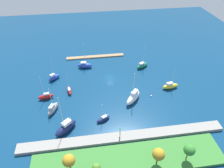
{
  "coord_description": "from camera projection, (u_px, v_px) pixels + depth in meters",
  "views": [
    {
      "loc": [
        8.52,
        65.1,
        48.95
      ],
      "look_at": [
        0.0,
        5.79,
        1.5
      ],
      "focal_mm": 32.42,
      "sensor_mm": 36.0,
      "label": 1
    }
  ],
  "objects": [
    {
      "name": "sailboat_navy_by_breakwater",
      "position": [
        103.0,
        119.0,
        63.68
      ],
      "size": [
        4.84,
        3.3,
        7.22
      ],
      "rotation": [
        0.0,
        0.0,
        0.43
      ],
      "color": "#141E4C",
      "rests_on": "water"
    },
    {
      "name": "sailboat_blue_mid_basin",
      "position": [
        85.0,
        65.0,
        87.11
      ],
      "size": [
        6.52,
        3.12,
        11.36
      ],
      "rotation": [
        0.0,
        0.0,
        3.0
      ],
      "color": "#2347B2",
      "rests_on": "water"
    },
    {
      "name": "pier_dock",
      "position": [
        95.0,
        57.0,
        94.65
      ],
      "size": [
        26.66,
        2.09,
        0.52
      ],
      "primitive_type": "cube",
      "color": "#997A56",
      "rests_on": "ground"
    },
    {
      "name": "sailboat_red_along_channel",
      "position": [
        69.0,
        90.0,
        74.5
      ],
      "size": [
        2.07,
        4.83,
        8.17
      ],
      "rotation": [
        0.0,
        0.0,
        4.88
      ],
      "color": "red",
      "rests_on": "water"
    },
    {
      "name": "breakwater",
      "position": [
        124.0,
        137.0,
        58.61
      ],
      "size": [
        59.93,
        3.32,
        1.01
      ],
      "primitive_type": "cube",
      "color": "gray",
      "rests_on": "ground"
    },
    {
      "name": "park_tree_east",
      "position": [
        159.0,
        154.0,
        49.38
      ],
      "size": [
        3.12,
        3.12,
        5.52
      ],
      "color": "brown",
      "rests_on": "shoreline_park"
    },
    {
      "name": "sailboat_blue_center_basin",
      "position": [
        54.0,
        77.0,
        80.39
      ],
      "size": [
        5.07,
        4.49,
        9.94
      ],
      "rotation": [
        0.0,
        0.0,
        3.8
      ],
      "color": "#2347B2",
      "rests_on": "water"
    },
    {
      "name": "park_tree_west",
      "position": [
        96.0,
        168.0,
        47.96
      ],
      "size": [
        2.07,
        2.07,
        3.82
      ],
      "color": "brown",
      "rests_on": "shoreline_park"
    },
    {
      "name": "sailboat_navy_east_end",
      "position": [
        66.0,
        127.0,
        60.14
      ],
      "size": [
        7.27,
        6.91,
        13.84
      ],
      "rotation": [
        0.0,
        0.0,
        0.74
      ],
      "color": "#141E4C",
      "rests_on": "water"
    },
    {
      "name": "sailboat_green_off_beacon",
      "position": [
        142.0,
        65.0,
        87.3
      ],
      "size": [
        6.13,
        4.59,
        11.1
      ],
      "rotation": [
        0.0,
        0.0,
        3.64
      ],
      "color": "#19724C",
      "rests_on": "water"
    },
    {
      "name": "shoreline_park",
      "position": [
        129.0,
        160.0,
        53.02
      ],
      "size": [
        50.55,
        9.48,
        0.87
      ],
      "primitive_type": "cube",
      "color": "#387A33",
      "rests_on": "ground"
    },
    {
      "name": "park_tree_center",
      "position": [
        189.0,
        150.0,
        50.33
      ],
      "size": [
        2.89,
        2.89,
        5.4
      ],
      "color": "brown",
      "rests_on": "shoreline_park"
    },
    {
      "name": "sailboat_red_inner_mooring",
      "position": [
        46.0,
        96.0,
        71.55
      ],
      "size": [
        5.44,
        2.39,
        10.07
      ],
      "rotation": [
        0.0,
        0.0,
        0.17
      ],
      "color": "red",
      "rests_on": "water"
    },
    {
      "name": "mooring_buoy_white",
      "position": [
        151.0,
        96.0,
        72.92
      ],
      "size": [
        0.6,
        0.6,
        0.6
      ],
      "primitive_type": "sphere",
      "color": "white",
      "rests_on": "water"
    },
    {
      "name": "water",
      "position": [
        110.0,
        78.0,
        81.85
      ],
      "size": [
        160.0,
        160.0,
        0.0
      ],
      "primitive_type": "plane",
      "color": "navy",
      "rests_on": "ground"
    },
    {
      "name": "harbor_beacon",
      "position": [
        120.0,
        132.0,
        56.84
      ],
      "size": [
        0.56,
        0.56,
        3.73
      ],
      "color": "silver",
      "rests_on": "breakwater"
    },
    {
      "name": "sailboat_gray_lone_south",
      "position": [
        53.0,
        109.0,
        66.53
      ],
      "size": [
        4.03,
        6.12,
        9.52
      ],
      "rotation": [
        0.0,
        0.0,
        4.29
      ],
      "color": "gray",
      "rests_on": "water"
    },
    {
      "name": "sailboat_white_far_north",
      "position": [
        133.0,
        97.0,
        70.29
      ],
      "size": [
        7.17,
        7.37,
        12.16
      ],
      "rotation": [
        0.0,
        0.0,
        0.81
      ],
      "color": "white",
      "rests_on": "water"
    },
    {
      "name": "sailboat_yellow_far_south",
      "position": [
        170.0,
        86.0,
        76.15
      ],
      "size": [
        6.38,
        2.65,
        8.9
      ],
      "rotation": [
        0.0,
        0.0,
        3.25
      ],
      "color": "yellow",
      "rests_on": "water"
    },
    {
      "name": "park_tree_mideast",
      "position": [
        69.0,
        161.0,
        47.79
      ],
      "size": [
        3.1,
        3.1,
        5.77
      ],
      "color": "brown",
      "rests_on": "shoreline_park"
    }
  ]
}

